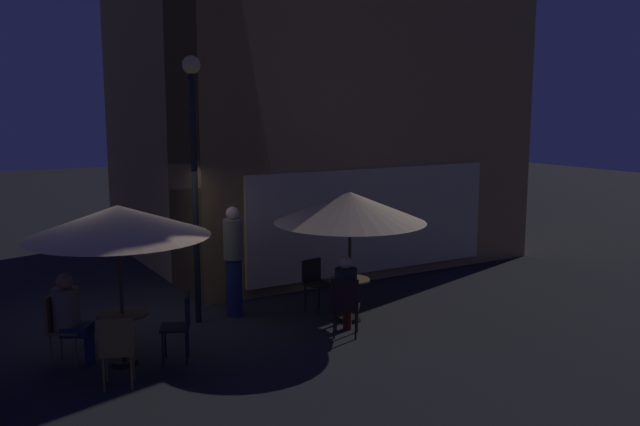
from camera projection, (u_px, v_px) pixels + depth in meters
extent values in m
plane|color=black|center=(146.00, 333.00, 10.74)|extent=(60.00, 60.00, 0.00)
cube|color=tan|center=(365.00, 36.00, 14.15)|extent=(8.04, 1.78, 9.94)
cube|color=tan|center=(181.00, 38.00, 14.67)|extent=(1.78, 6.69, 9.94)
cube|color=beige|center=(373.00, 220.00, 13.74)|extent=(5.63, 0.08, 2.10)
cylinder|color=black|center=(195.00, 200.00, 10.96)|extent=(0.10, 0.10, 4.08)
sphere|color=#F5DD7D|center=(191.00, 65.00, 10.63)|extent=(0.29, 0.29, 0.29)
cylinder|color=black|center=(349.00, 319.00, 11.36)|extent=(0.40, 0.40, 0.03)
cylinder|color=black|center=(349.00, 301.00, 11.30)|extent=(0.06, 0.06, 0.68)
cylinder|color=brown|center=(350.00, 280.00, 11.25)|extent=(0.67, 0.67, 0.03)
cylinder|color=black|center=(125.00, 363.00, 9.45)|extent=(0.40, 0.40, 0.03)
cylinder|color=black|center=(124.00, 340.00, 9.40)|extent=(0.06, 0.06, 0.70)
cylinder|color=brown|center=(122.00, 314.00, 9.34)|extent=(0.70, 0.70, 0.03)
cylinder|color=black|center=(349.00, 319.00, 11.35)|extent=(0.36, 0.36, 0.06)
cylinder|color=#453A26|center=(350.00, 259.00, 11.19)|extent=(0.05, 0.05, 2.11)
cone|color=tan|center=(350.00, 207.00, 11.06)|extent=(2.49, 2.49, 0.50)
cylinder|color=black|center=(125.00, 362.00, 9.45)|extent=(0.36, 0.36, 0.06)
cylinder|color=#47302A|center=(121.00, 288.00, 9.28)|extent=(0.05, 0.05, 2.17)
cone|color=beige|center=(118.00, 221.00, 9.14)|extent=(2.47, 2.47, 0.43)
cylinder|color=black|center=(336.00, 318.00, 10.77)|extent=(0.03, 0.03, 0.44)
cylinder|color=black|center=(357.00, 319.00, 10.73)|extent=(0.03, 0.03, 0.44)
cylinder|color=black|center=(334.00, 325.00, 10.44)|extent=(0.03, 0.03, 0.44)
cylinder|color=black|center=(356.00, 326.00, 10.40)|extent=(0.03, 0.03, 0.44)
cube|color=black|center=(346.00, 307.00, 10.55)|extent=(0.59, 0.59, 0.04)
cube|color=black|center=(345.00, 295.00, 10.32)|extent=(0.36, 0.29, 0.47)
cylinder|color=black|center=(332.00, 298.00, 11.86)|extent=(0.03, 0.03, 0.46)
cylinder|color=black|center=(318.00, 302.00, 11.63)|extent=(0.03, 0.03, 0.46)
cylinder|color=black|center=(319.00, 294.00, 12.10)|extent=(0.03, 0.03, 0.46)
cylinder|color=black|center=(305.00, 298.00, 11.87)|extent=(0.03, 0.03, 0.46)
cube|color=black|center=(319.00, 284.00, 11.83)|extent=(0.50, 0.50, 0.04)
cube|color=black|center=(311.00, 270.00, 11.93)|extent=(0.42, 0.13, 0.39)
cylinder|color=black|center=(163.00, 350.00, 9.32)|extent=(0.03, 0.03, 0.48)
cylinder|color=black|center=(165.00, 342.00, 9.63)|extent=(0.03, 0.03, 0.48)
cylinder|color=black|center=(186.00, 349.00, 9.36)|extent=(0.03, 0.03, 0.48)
cylinder|color=black|center=(188.00, 341.00, 9.67)|extent=(0.03, 0.03, 0.48)
cube|color=black|center=(175.00, 327.00, 9.45)|extent=(0.52, 0.52, 0.03)
cube|color=black|center=(188.00, 310.00, 9.44)|extent=(0.20, 0.38, 0.45)
cylinder|color=brown|center=(85.00, 343.00, 9.60)|extent=(0.03, 0.03, 0.47)
cylinder|color=brown|center=(76.00, 352.00, 9.26)|extent=(0.03, 0.03, 0.47)
cylinder|color=brown|center=(61.00, 343.00, 9.61)|extent=(0.03, 0.03, 0.47)
cylinder|color=brown|center=(51.00, 351.00, 9.27)|extent=(0.03, 0.03, 0.47)
cube|color=brown|center=(67.00, 330.00, 9.40)|extent=(0.59, 0.59, 0.04)
cube|color=brown|center=(52.00, 312.00, 9.36)|extent=(0.26, 0.38, 0.48)
cylinder|color=brown|center=(107.00, 365.00, 8.80)|extent=(0.03, 0.03, 0.46)
cylinder|color=brown|center=(133.00, 363.00, 8.86)|extent=(0.03, 0.03, 0.46)
cylinder|color=brown|center=(104.00, 375.00, 8.47)|extent=(0.03, 0.03, 0.46)
cylinder|color=brown|center=(132.00, 373.00, 8.54)|extent=(0.03, 0.03, 0.46)
cube|color=brown|center=(118.00, 350.00, 8.63)|extent=(0.54, 0.54, 0.04)
cube|color=brown|center=(116.00, 336.00, 8.40)|extent=(0.41, 0.18, 0.47)
cube|color=#531D19|center=(347.00, 302.00, 10.68)|extent=(0.49, 0.49, 0.14)
cylinder|color=#531D19|center=(347.00, 314.00, 10.87)|extent=(0.14, 0.14, 0.49)
cylinder|color=black|center=(346.00, 287.00, 10.49)|extent=(0.34, 0.34, 0.58)
sphere|color=beige|center=(346.00, 263.00, 10.43)|extent=(0.20, 0.20, 0.20)
cube|color=#1B2B44|center=(77.00, 329.00, 9.39)|extent=(0.50, 0.51, 0.14)
cylinder|color=#1B2B44|center=(90.00, 347.00, 9.43)|extent=(0.14, 0.14, 0.49)
cylinder|color=#736556|center=(66.00, 309.00, 9.35)|extent=(0.37, 0.37, 0.58)
sphere|color=#97664D|center=(64.00, 282.00, 9.29)|extent=(0.22, 0.22, 0.22)
cylinder|color=#1C284D|center=(234.00, 287.00, 11.55)|extent=(0.28, 0.28, 0.99)
cylinder|color=#736E58|center=(233.00, 239.00, 11.41)|extent=(0.33, 0.33, 0.68)
sphere|color=beige|center=(232.00, 213.00, 11.35)|extent=(0.22, 0.22, 0.22)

